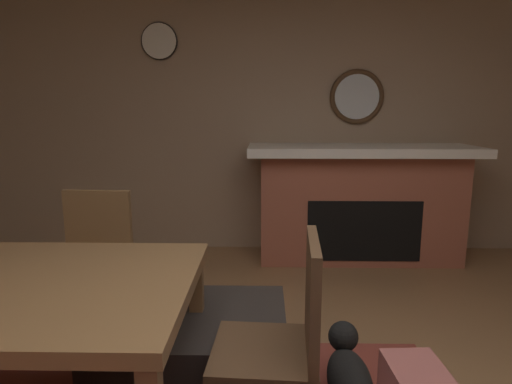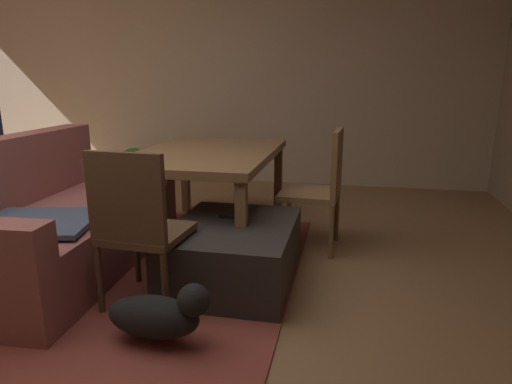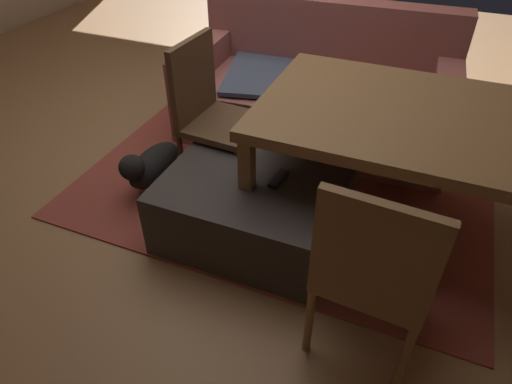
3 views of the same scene
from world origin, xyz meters
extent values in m
plane|color=olive|center=(0.00, 0.00, 0.00)|extent=(8.50, 8.50, 0.00)
cube|color=#C4AA91|center=(3.54, 0.00, 1.36)|extent=(0.12, 6.80, 2.72)
cube|color=brown|center=(0.56, -0.20, 0.01)|extent=(2.60, 2.00, 0.01)
cube|color=#8C4C47|center=(0.55, 0.41, 0.21)|extent=(1.98, 1.07, 0.42)
cube|color=#8C4C47|center=(0.53, 0.79, 0.66)|extent=(1.94, 0.31, 0.48)
cube|color=#8C4C47|center=(1.43, 0.46, 0.52)|extent=(0.23, 0.98, 0.20)
cube|color=#3D475B|center=(0.17, 0.39, 0.45)|extent=(0.74, 0.93, 0.03)
cube|color=#2D2826|center=(0.56, -0.81, 0.20)|extent=(0.96, 0.76, 0.39)
cube|color=black|center=(0.69, -0.76, 0.40)|extent=(0.06, 0.16, 0.02)
cube|color=brown|center=(1.29, -0.40, 0.71)|extent=(1.59, 1.05, 0.06)
cube|color=brown|center=(0.55, 0.07, 0.34)|extent=(0.07, 0.07, 0.68)
cube|color=brown|center=(2.02, 0.07, 0.34)|extent=(0.07, 0.07, 0.68)
cube|color=brown|center=(0.55, -0.87, 0.34)|extent=(0.07, 0.07, 0.68)
cube|color=brown|center=(2.02, -0.87, 0.34)|extent=(0.07, 0.07, 0.68)
cube|color=brown|center=(1.29, -1.23, 0.43)|extent=(0.47, 0.47, 0.04)
cube|color=brown|center=(1.28, -1.43, 0.69)|extent=(0.44, 0.07, 0.48)
cylinder|color=brown|center=(1.10, -1.01, 0.21)|extent=(0.04, 0.04, 0.41)
cylinder|color=brown|center=(1.50, -1.04, 0.21)|extent=(0.04, 0.04, 0.41)
cylinder|color=brown|center=(1.08, -1.41, 0.21)|extent=(0.04, 0.04, 0.41)
cylinder|color=brown|center=(1.48, -1.44, 0.21)|extent=(0.04, 0.04, 0.41)
cube|color=#513823|center=(0.19, -0.40, 0.43)|extent=(0.47, 0.47, 0.04)
cube|color=#513823|center=(0.00, -0.39, 0.69)|extent=(0.07, 0.44, 0.48)
cylinder|color=#513823|center=(0.41, -0.21, 0.21)|extent=(0.04, 0.04, 0.41)
cylinder|color=#513823|center=(0.38, -0.61, 0.21)|extent=(0.04, 0.04, 0.41)
cylinder|color=#513823|center=(0.01, -0.19, 0.21)|extent=(0.04, 0.04, 0.41)
cylinder|color=#513823|center=(-0.02, -0.59, 0.21)|extent=(0.04, 0.04, 0.41)
cylinder|color=#474C51|center=(2.68, 0.96, 0.09)|extent=(0.18, 0.18, 0.18)
ellipsoid|color=#387233|center=(2.68, 0.96, 0.32)|extent=(0.35, 0.35, 0.38)
ellipsoid|color=black|center=(-0.21, -0.61, 0.15)|extent=(0.22, 0.48, 0.21)
sphere|color=black|center=(-0.22, -0.82, 0.27)|extent=(0.16, 0.16, 0.16)
camera|label=1|loc=(0.20, 1.28, 1.44)|focal=30.48mm
camera|label=2|loc=(-2.01, -1.50, 1.28)|focal=30.89mm
camera|label=3|loc=(1.32, -2.58, 1.83)|focal=31.72mm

